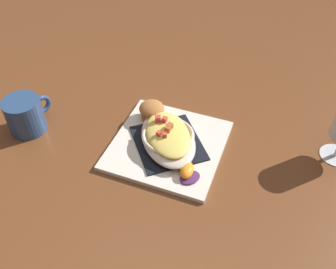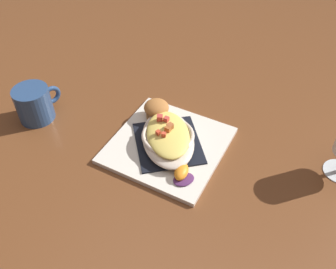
% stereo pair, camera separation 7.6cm
% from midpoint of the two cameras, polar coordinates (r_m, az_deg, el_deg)
% --- Properties ---
extents(ground_plane, '(2.60, 2.60, 0.00)m').
position_cam_midpoint_polar(ground_plane, '(0.88, 2.48, -2.04)').
color(ground_plane, brown).
extents(square_plate, '(0.26, 0.26, 0.01)m').
position_cam_midpoint_polar(square_plate, '(0.88, 2.49, -1.78)').
color(square_plate, white).
rests_on(square_plate, ground_plane).
extents(folded_napkin, '(0.22, 0.22, 0.00)m').
position_cam_midpoint_polar(folded_napkin, '(0.87, 2.51, -1.42)').
color(folded_napkin, black).
rests_on(folded_napkin, square_plate).
extents(gratin_dish, '(0.23, 0.21, 0.05)m').
position_cam_midpoint_polar(gratin_dish, '(0.86, 2.55, -0.42)').
color(gratin_dish, beige).
rests_on(gratin_dish, folded_napkin).
extents(muffin, '(0.06, 0.06, 0.05)m').
position_cam_midpoint_polar(muffin, '(0.92, 0.55, 3.84)').
color(muffin, '#A26B37').
rests_on(muffin, square_plate).
extents(orange_garnish, '(0.07, 0.06, 0.02)m').
position_cam_midpoint_polar(orange_garnish, '(0.80, 4.93, -6.19)').
color(orange_garnish, '#512959').
rests_on(orange_garnish, square_plate).
extents(coffee_mug, '(0.12, 0.09, 0.09)m').
position_cam_midpoint_polar(coffee_mug, '(0.98, -17.93, 4.24)').
color(coffee_mug, navy).
rests_on(coffee_mug, ground_plane).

